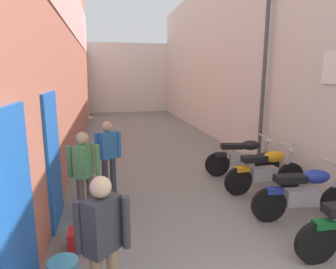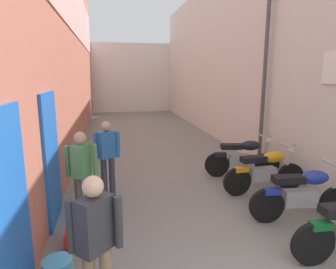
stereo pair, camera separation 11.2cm
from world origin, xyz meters
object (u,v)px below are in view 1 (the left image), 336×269
motorcycle_third (266,170)px  pedestrian_further_down (108,153)px  street_lamp (262,56)px  pedestrian_by_doorway (103,242)px  plastic_crate (85,238)px  pedestrian_mid_alley (84,171)px  motorcycle_fourth (243,156)px  motorcycle_second (305,193)px

motorcycle_third → pedestrian_further_down: (-3.25, 0.49, 0.42)m
street_lamp → pedestrian_by_doorway: bearing=-132.6°
pedestrian_further_down → plastic_crate: pedestrian_further_down is taller
motorcycle_third → pedestrian_further_down: pedestrian_further_down is taller
pedestrian_mid_alley → motorcycle_third: bearing=8.2°
motorcycle_fourth → pedestrian_by_doorway: bearing=-131.5°
motorcycle_second → pedestrian_by_doorway: 3.69m
pedestrian_further_down → motorcycle_third: bearing=-8.6°
plastic_crate → street_lamp: bearing=34.3°
motorcycle_fourth → motorcycle_third: bearing=-90.0°
pedestrian_further_down → street_lamp: street_lamp is taller
motorcycle_third → plastic_crate: (-3.65, -1.29, -0.36)m
motorcycle_fourth → street_lamp: street_lamp is taller
motorcycle_fourth → street_lamp: (0.71, 0.63, 2.45)m
motorcycle_fourth → pedestrian_mid_alley: size_ratio=1.17×
motorcycle_second → street_lamp: bearing=76.5°
motorcycle_second → motorcycle_fourth: size_ratio=1.00×
motorcycle_third → motorcycle_second: bearing=-90.0°
motorcycle_third → street_lamp: 3.05m
pedestrian_by_doorway → pedestrian_further_down: same height
motorcycle_second → plastic_crate: motorcycle_second is taller
pedestrian_further_down → plastic_crate: bearing=-102.8°
motorcycle_second → pedestrian_mid_alley: pedestrian_mid_alley is taller
pedestrian_by_doorway → pedestrian_further_down: (0.11, 3.23, 0.00)m
pedestrian_further_down → street_lamp: (3.95, 1.19, 2.03)m
motorcycle_second → pedestrian_further_down: pedestrian_further_down is taller
motorcycle_fourth → pedestrian_further_down: bearing=-170.2°
plastic_crate → motorcycle_third: bearing=19.5°
street_lamp → motorcycle_second: bearing=-103.5°
motorcycle_third → motorcycle_fourth: same height
pedestrian_by_doorway → street_lamp: size_ratio=0.31×
pedestrian_by_doorway → pedestrian_mid_alley: 2.23m
motorcycle_fourth → pedestrian_further_down: pedestrian_further_down is taller
motorcycle_second → plastic_crate: size_ratio=4.20×
motorcycle_fourth → pedestrian_by_doorway: size_ratio=1.17×
motorcycle_fourth → pedestrian_by_doorway: 5.08m
street_lamp → motorcycle_fourth: bearing=-138.4°
pedestrian_mid_alley → street_lamp: (4.36, 2.21, 2.03)m
motorcycle_fourth → pedestrian_mid_alley: 4.00m
motorcycle_third → motorcycle_fourth: 1.05m
motorcycle_second → pedestrian_by_doorway: (-3.36, -1.48, 0.42)m
pedestrian_mid_alley → plastic_crate: (0.00, -0.77, -0.78)m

